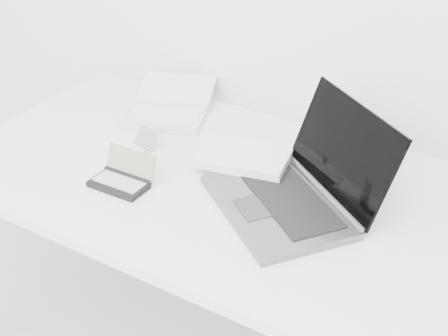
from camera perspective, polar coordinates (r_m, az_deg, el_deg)
The scene contains 5 objects.
desk at distance 1.62m, azimuth 1.65°, elevation -2.91°, with size 1.60×0.80×0.73m.
laptop_large at distance 1.54m, azimuth 5.37°, elevation -1.17°, with size 0.58×0.49×0.24m.
netbook_open_white at distance 1.95m, azimuth -5.17°, elevation 5.36°, with size 0.33×0.37×0.07m.
pda_silver at distance 1.76m, azimuth -7.81°, elevation 1.92°, with size 0.09×0.10×0.05m.
palmtop_charcoal at distance 1.61m, azimuth -9.31°, elevation -1.02°, with size 0.15×0.11×0.08m.
Camera 1 is at (0.67, 0.38, 1.58)m, focal length 50.00 mm.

